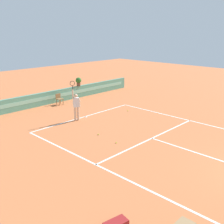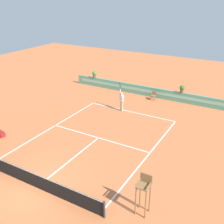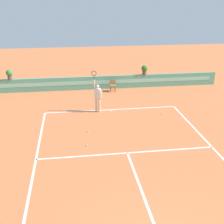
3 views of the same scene
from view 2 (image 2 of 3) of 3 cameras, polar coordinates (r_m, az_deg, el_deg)
ground_plane at (r=19.85m, az=-3.51°, el=-5.95°), size 60.00×60.00×0.00m
court_lines at (r=20.38m, az=-2.41°, el=-5.07°), size 8.32×11.94×0.01m
net at (r=15.77m, az=-15.86°, el=-13.62°), size 8.92×0.10×1.00m
back_wall_barrier at (r=28.10m, az=8.10°, el=4.23°), size 18.00×0.21×1.00m
umpire_chair at (r=13.37m, az=6.76°, el=-16.03°), size 0.60×0.60×2.14m
ball_kid_chair at (r=27.25m, az=8.75°, el=3.51°), size 0.44×0.44×0.85m
gear_bag at (r=21.91m, az=-22.41°, el=-4.30°), size 0.76×0.49×0.36m
tennis_player at (r=24.22m, az=2.03°, el=2.57°), size 0.59×0.34×2.58m
tennis_ball_near_baseline at (r=21.71m, az=-5.60°, el=-3.14°), size 0.07×0.07×0.07m
tennis_ball_mid_court at (r=22.74m, az=-3.12°, el=-1.74°), size 0.07×0.07×0.07m
tennis_ball_by_sideline at (r=22.36m, az=9.41°, el=-2.52°), size 0.07×0.07×0.07m
potted_plant_far_left at (r=30.84m, az=-3.74°, el=8.00°), size 0.48×0.48×0.72m
potted_plant_right at (r=26.87m, az=14.57°, el=4.82°), size 0.48×0.48×0.72m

